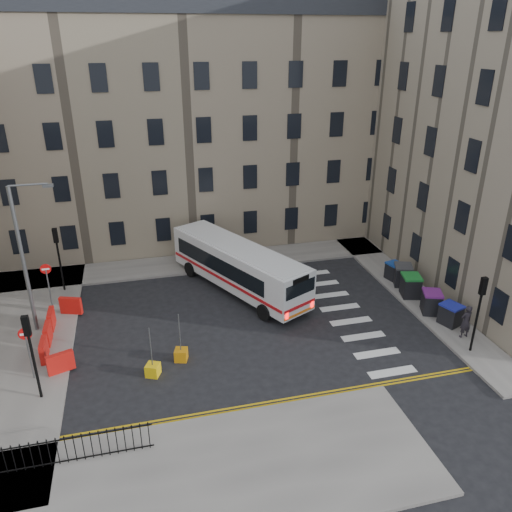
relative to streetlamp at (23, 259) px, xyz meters
name	(u,v)px	position (x,y,z in m)	size (l,w,h in m)	color
ground	(277,319)	(13.00, -2.00, -4.34)	(120.00, 120.00, 0.00)	black
pavement_north	(159,267)	(7.00, 6.60, -4.26)	(36.00, 3.20, 0.15)	slate
pavement_east	(388,272)	(22.00, 2.00, -4.26)	(2.40, 26.00, 0.15)	slate
pavement_west	(14,343)	(-1.00, -1.00, -4.26)	(6.00, 22.00, 0.15)	slate
pavement_sw	(168,483)	(6.00, -12.00, -4.26)	(20.00, 6.00, 0.15)	slate
terrace_north	(130,126)	(6.00, 13.50, 4.28)	(38.30, 10.80, 17.20)	gray
traffic_light_east	(480,303)	(21.60, -7.50, -1.47)	(0.28, 0.22, 4.10)	black
traffic_light_nw	(58,250)	(1.00, 4.50, -1.47)	(0.28, 0.22, 4.10)	black
traffic_light_sw	(30,345)	(1.00, -6.00, -1.47)	(0.28, 0.22, 4.10)	black
streetlamp	(23,259)	(0.00, 0.00, 0.00)	(0.50, 0.22, 8.14)	#595B5E
no_entry_north	(47,276)	(0.50, 2.50, -2.26)	(0.60, 0.08, 3.00)	#595B5E
no_entry_south	(27,343)	(0.50, -4.50, -2.26)	(0.60, 0.08, 3.00)	#595B5E
roadworks_barriers	(55,333)	(1.16, -1.50, -3.69)	(1.66, 6.26, 1.00)	red
iron_railings	(45,454)	(1.75, -10.20, -3.59)	(7.80, 0.04, 1.20)	black
bus	(238,265)	(11.67, 2.11, -2.63)	(7.01, 10.78, 2.95)	silver
wheelie_bin_a	(451,314)	(22.05, -4.99, -3.58)	(1.26, 1.34, 1.19)	black
wheelie_bin_b	(431,302)	(21.73, -3.59, -3.53)	(1.38, 1.47, 1.30)	black
wheelie_bin_c	(411,286)	(21.61, -1.50, -3.50)	(1.34, 1.46, 1.36)	black
wheelie_bin_d	(403,275)	(21.90, -0.02, -3.51)	(1.43, 1.52, 1.34)	black
wheelie_bin_e	(394,271)	(21.79, 0.83, -3.62)	(1.12, 1.22, 1.13)	black
pedestrian	(466,321)	(22.01, -6.31, -3.26)	(0.68, 0.45, 1.86)	black
bollard_yellow	(153,370)	(5.89, -5.44, -4.04)	(0.60, 0.60, 0.60)	yellow
bollard_chevron	(181,355)	(7.32, -4.54, -4.04)	(0.60, 0.60, 0.60)	#C0770B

